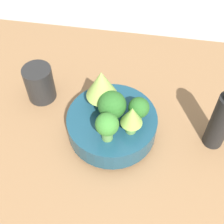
% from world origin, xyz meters
% --- Properties ---
extents(ground_plane, '(6.00, 6.00, 0.00)m').
position_xyz_m(ground_plane, '(0.00, 0.00, 0.00)').
color(ground_plane, '#ADA89E').
extents(table, '(1.02, 0.74, 0.04)m').
position_xyz_m(table, '(0.00, 0.00, 0.02)').
color(table, olive).
rests_on(table, ground_plane).
extents(bowl, '(0.21, 0.21, 0.07)m').
position_xyz_m(bowl, '(0.03, 0.02, 0.08)').
color(bowl, navy).
rests_on(bowl, table).
extents(broccoli_floret_left, '(0.05, 0.05, 0.06)m').
position_xyz_m(broccoli_floret_left, '(-0.02, 0.01, 0.14)').
color(broccoli_floret_left, '#609347').
rests_on(broccoli_floret_left, bowl).
extents(romanesco_piece_near, '(0.07, 0.07, 0.11)m').
position_xyz_m(romanesco_piece_near, '(0.06, -0.01, 0.17)').
color(romanesco_piece_near, '#6BA34C').
rests_on(romanesco_piece_near, bowl).
extents(broccoli_floret_back, '(0.05, 0.05, 0.07)m').
position_xyz_m(broccoli_floret_back, '(0.03, 0.07, 0.15)').
color(broccoli_floret_back, '#609347').
rests_on(broccoli_floret_back, bowl).
extents(broccoli_floret_center, '(0.06, 0.06, 0.08)m').
position_xyz_m(broccoli_floret_center, '(0.03, 0.02, 0.15)').
color(broccoli_floret_center, '#6BA34C').
rests_on(broccoli_floret_center, bowl).
extents(romanesco_piece_far, '(0.05, 0.05, 0.08)m').
position_xyz_m(romanesco_piece_far, '(-0.01, 0.05, 0.15)').
color(romanesco_piece_far, '#609347').
rests_on(romanesco_piece_far, bowl).
extents(cup, '(0.07, 0.07, 0.10)m').
position_xyz_m(cup, '(0.23, -0.07, 0.09)').
color(cup, black).
rests_on(cup, table).
extents(pepper_mill, '(0.05, 0.05, 0.18)m').
position_xyz_m(pepper_mill, '(-0.20, -0.00, 0.13)').
color(pepper_mill, black).
rests_on(pepper_mill, table).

